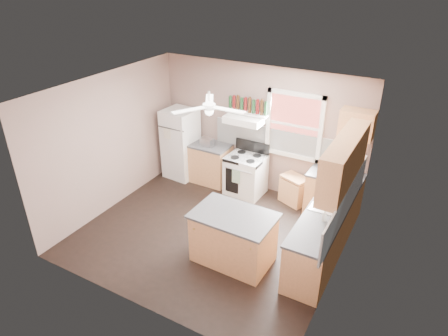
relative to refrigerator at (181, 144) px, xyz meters
The scene contains 32 objects.
floor 2.52m from the refrigerator, 42.65° to the right, with size 4.50×4.50×0.00m, color black.
ceiling 3.06m from the refrigerator, 42.65° to the right, with size 4.50×4.50×0.00m, color white.
wall_back 1.89m from the refrigerator, 12.99° to the left, with size 4.50×0.05×2.70m, color #7E645A.
wall_right 4.38m from the refrigerator, 21.88° to the right, with size 0.05×4.00×2.70m, color #7E645A.
wall_left 1.79m from the refrigerator, 107.69° to the right, with size 0.05×4.00×2.70m, color #7E645A.
backsplash_back 2.27m from the refrigerator, ahead, with size 2.90×0.03×0.55m, color white.
backsplash_right 4.22m from the refrigerator, 18.28° to the right, with size 0.03×2.60×0.55m, color white.
window_view 2.66m from the refrigerator, ahead, with size 1.00×0.02×1.20m, color maroon.
window_frame 2.66m from the refrigerator, ahead, with size 1.16×0.07×1.36m, color white.
refrigerator is the anchor object (origin of this frame).
base_cabinet_left 0.79m from the refrigerator, ahead, with size 0.90×0.60×0.86m, color #B17B4A.
counter_left 0.71m from the refrigerator, ahead, with size 0.92×0.62×0.04m, color #3D3D3F.
toaster 0.73m from the refrigerator, ahead, with size 0.28×0.16×0.18m, color silver.
stove 1.69m from the refrigerator, ahead, with size 0.77×0.64×0.86m, color white.
range_hood 1.74m from the refrigerator, ahead, with size 0.78×0.50×0.14m, color white.
bottle_shelf 1.80m from the refrigerator, ahead, with size 0.90×0.26×0.03m, color white.
cart 2.75m from the refrigerator, ahead, with size 0.53×0.35×0.53m, color #B17B4A.
base_cabinet_corner 3.53m from the refrigerator, ahead, with size 1.00×0.60×0.86m, color #B17B4A.
base_cabinet_right 3.95m from the refrigerator, 19.59° to the right, with size 0.60×2.20×0.86m, color #B17B4A.
counter_corner 3.51m from the refrigerator, ahead, with size 1.02×0.62×0.04m, color #3D3D3F.
counter_right 3.93m from the refrigerator, 19.64° to the right, with size 0.62×2.22×0.04m, color #3D3D3F.
sink 3.87m from the refrigerator, 16.84° to the right, with size 0.55×0.45×0.03m, color silver.
faucet 4.02m from the refrigerator, 16.18° to the right, with size 0.03×0.03×0.14m, color silver.
upper_cabinet_right 4.12m from the refrigerator, 16.26° to the right, with size 0.33×1.80×0.76m, color #B17B4A.
upper_cabinet_corner 3.87m from the refrigerator, ahead, with size 0.60×0.33×0.52m, color #B17B4A.
paper_towel 3.86m from the refrigerator, ahead, with size 0.12×0.12×0.26m, color white.
island 3.22m from the refrigerator, 40.07° to the right, with size 1.25×0.79×0.86m, color #B17B4A.
island_top 3.20m from the refrigerator, 40.07° to the right, with size 1.32×0.86×0.04m, color #3D3D3F.
ceiling_fan_hub 2.91m from the refrigerator, 42.65° to the right, with size 0.20×0.20×0.08m, color white.
soap_bottle 4.05m from the refrigerator, 22.10° to the right, with size 0.08×0.08×0.21m, color silver.
red_caddy 3.82m from the refrigerator, 14.13° to the right, with size 0.18×0.12×0.10m, color #BC3010.
wine_bottles 1.89m from the refrigerator, ahead, with size 0.86×0.06×0.31m.
Camera 1 is at (3.12, -5.11, 4.48)m, focal length 32.00 mm.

